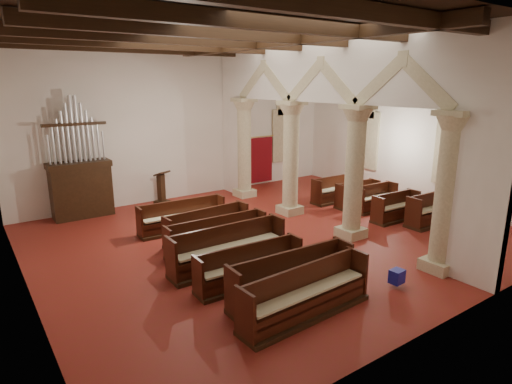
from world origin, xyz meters
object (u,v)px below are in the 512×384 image
Objects in this scene: pipe_organ at (80,179)px; aisle_pew_0 at (431,214)px; lectern at (161,190)px; processional_banner at (289,175)px; nave_pew_0 at (306,300)px.

aisle_pew_0 is at bearing -39.36° from pipe_organ.
aisle_pew_0 is at bearing -71.99° from lectern.
pipe_organ reaches higher than processional_banner.
processional_banner is (5.03, -1.86, 0.29)m from lectern.
aisle_pew_0 is (1.40, -5.85, -0.48)m from processional_banner.
processional_banner is 9.86m from nave_pew_0.
nave_pew_0 is (2.04, -9.70, -1.02)m from pipe_organ.
pipe_organ reaches higher than nave_pew_0.
pipe_organ is 1.60× the size of processional_banner.
pipe_organ is at bearing 157.98° from lectern.
nave_pew_0 is at bearing -117.39° from lectern.
nave_pew_0 is 7.64m from aisle_pew_0.
lectern is 9.74m from nave_pew_0.
pipe_organ is 1.37× the size of nave_pew_0.
nave_pew_0 is (-5.98, -7.83, -0.49)m from processional_banner.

